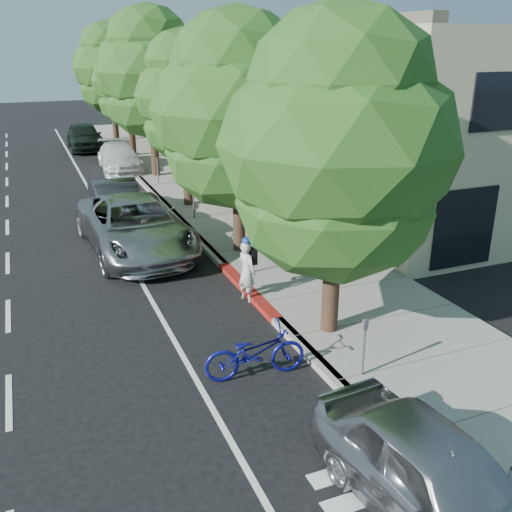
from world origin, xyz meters
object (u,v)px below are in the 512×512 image
street_tree_3 (150,74)px  white_pickup (119,157)px  street_tree_4 (128,82)px  silver_suv (135,226)px  near_car_a (437,480)px  pedestrian (241,174)px  street_tree_1 (238,112)px  street_tree_2 (184,98)px  cyclist (247,271)px  bicycle (255,352)px  dark_suv_far (84,136)px  dark_sedan (117,203)px  street_tree_0 (338,149)px  street_tree_5 (111,69)px

street_tree_3 → white_pickup: 5.22m
street_tree_4 → silver_suv: street_tree_4 is taller
near_car_a → pedestrian: 18.48m
street_tree_1 → street_tree_2: size_ratio=1.07×
cyclist → street_tree_2: bearing=-24.7°
street_tree_2 → bicycle: 13.77m
street_tree_4 → dark_suv_far: 5.67m
dark_sedan → dark_suv_far: 16.78m
street_tree_2 → dark_suv_far: size_ratio=1.42×
street_tree_2 → street_tree_3: (0.00, 6.00, 0.63)m
street_tree_3 → cyclist: bearing=-94.0°
street_tree_1 → silver_suv: bearing=154.2°
silver_suv → pedestrian: bearing=38.6°
silver_suv → dark_suv_far: size_ratio=1.28×
street_tree_2 → bicycle: (-2.31, -13.00, -3.91)m
pedestrian → dark_sedan: bearing=-10.5°
street_tree_4 → street_tree_0: bearing=-90.0°
street_tree_4 → cyclist: bearing=-92.9°
street_tree_2 → cyclist: street_tree_2 is taller
pedestrian → white_pickup: bearing=-89.1°
white_pickup → street_tree_5: bearing=84.5°
street_tree_3 → pedestrian: bearing=-65.3°
street_tree_3 → dark_suv_far: street_tree_3 is taller
street_tree_4 → dark_suv_far: bearing=122.2°
white_pickup → dark_sedan: bearing=-97.4°
silver_suv → street_tree_2: bearing=52.5°
street_tree_0 → dark_sedan: street_tree_0 is taller
dark_suv_far → white_pickup: bearing=-81.3°
street_tree_3 → pedestrian: (2.53, -5.51, -3.97)m
street_tree_0 → cyclist: street_tree_0 is taller
cyclist → dark_sedan: (-2.01, 8.44, -0.06)m
white_pickup → dark_suv_far: size_ratio=1.00×
silver_suv → street_tree_5: bearing=79.2°
street_tree_3 → street_tree_2: bearing=-90.0°
street_tree_0 → near_car_a: size_ratio=1.68×
white_pickup → pedestrian: 8.90m
street_tree_5 → bicycle: (-2.31, -31.00, -4.28)m
street_tree_1 → dark_sedan: bearing=121.8°
street_tree_1 → street_tree_2: street_tree_1 is taller
street_tree_1 → white_pickup: street_tree_1 is taller
bicycle → street_tree_0: bearing=-60.6°
bicycle → dark_sedan: 12.03m
street_tree_4 → silver_suv: (-3.10, -16.50, -3.49)m
bicycle → pedestrian: bearing=-13.7°
street_tree_4 → silver_suv: size_ratio=1.10×
street_tree_3 → street_tree_4: bearing=90.0°
street_tree_1 → street_tree_3: (0.00, 12.00, 0.54)m
street_tree_0 → white_pickup: (-1.40, 20.47, -3.72)m
dark_suv_far → silver_suv: bearing=-90.9°
street_tree_1 → dark_sedan: (-3.10, 5.00, -3.78)m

